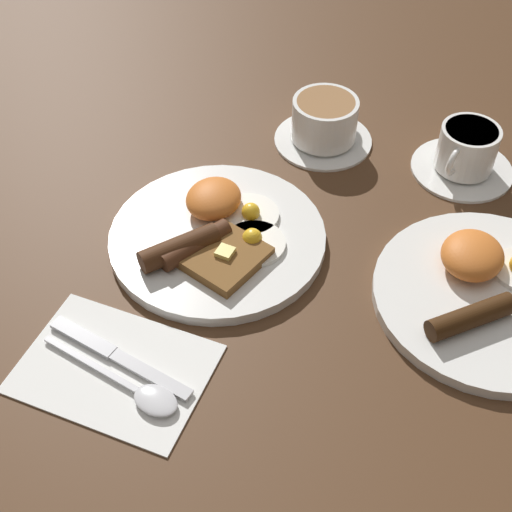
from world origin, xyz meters
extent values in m
plane|color=#4C301C|center=(0.00, 0.00, 0.00)|extent=(3.00, 3.00, 0.00)
cylinder|color=white|center=(0.00, 0.00, 0.01)|extent=(0.28, 0.28, 0.01)
cylinder|color=white|center=(-0.05, 0.02, 0.02)|extent=(0.08, 0.08, 0.01)
sphere|color=yellow|center=(-0.04, 0.03, 0.03)|extent=(0.02, 0.02, 0.02)
cylinder|color=white|center=(0.00, 0.05, 0.02)|extent=(0.08, 0.08, 0.01)
sphere|color=yellow|center=(0.00, 0.05, 0.03)|extent=(0.03, 0.03, 0.03)
ellipsoid|color=orange|center=(-0.04, -0.02, 0.03)|extent=(0.08, 0.07, 0.04)
cylinder|color=#3F2210|center=(0.05, -0.03, 0.03)|extent=(0.10, 0.08, 0.03)
cylinder|color=#492715|center=(0.04, -0.01, 0.03)|extent=(0.10, 0.07, 0.02)
cube|color=brown|center=(0.04, 0.03, 0.02)|extent=(0.11, 0.10, 0.01)
cube|color=#F4E072|center=(0.04, 0.03, 0.03)|extent=(0.02, 0.02, 0.01)
cylinder|color=white|center=(-0.04, 0.34, 0.01)|extent=(0.28, 0.28, 0.01)
ellipsoid|color=orange|center=(-0.07, 0.31, 0.03)|extent=(0.08, 0.07, 0.04)
cylinder|color=#331C0A|center=(0.02, 0.32, 0.03)|extent=(0.10, 0.09, 0.03)
cylinder|color=white|center=(-0.25, 0.05, 0.00)|extent=(0.15, 0.15, 0.01)
cylinder|color=white|center=(-0.25, 0.05, 0.04)|extent=(0.10, 0.10, 0.06)
cylinder|color=#9E7047|center=(-0.25, 0.05, 0.07)|extent=(0.08, 0.08, 0.00)
torus|color=white|center=(-0.30, 0.06, 0.04)|extent=(0.04, 0.02, 0.04)
cylinder|color=white|center=(-0.27, 0.26, 0.00)|extent=(0.14, 0.14, 0.01)
cylinder|color=white|center=(-0.27, 0.26, 0.04)|extent=(0.08, 0.08, 0.06)
cylinder|color=#9E7047|center=(-0.27, 0.26, 0.07)|extent=(0.07, 0.07, 0.00)
torus|color=white|center=(-0.23, 0.25, 0.04)|extent=(0.04, 0.02, 0.04)
cube|color=white|center=(0.22, -0.02, 0.00)|extent=(0.15, 0.21, 0.01)
cube|color=silver|center=(0.22, 0.02, 0.01)|extent=(0.03, 0.11, 0.00)
cube|color=#9E9EA3|center=(0.20, -0.07, 0.01)|extent=(0.03, 0.09, 0.01)
ellipsoid|color=silver|center=(0.24, 0.05, 0.01)|extent=(0.04, 0.06, 0.01)
cube|color=silver|center=(0.23, -0.04, 0.01)|extent=(0.03, 0.13, 0.00)
camera|label=1|loc=(0.57, 0.30, 0.65)|focal=50.00mm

